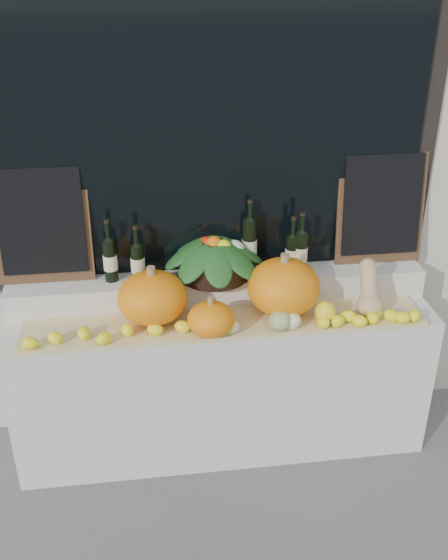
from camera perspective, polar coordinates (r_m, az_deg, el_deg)
The scene contains 18 objects.
storefront_facade at distance 3.65m, azimuth -1.78°, elevation 21.95°, with size 7.00×0.94×4.50m.
display_sill at distance 3.63m, azimuth -0.16°, elevation -9.01°, with size 2.30×0.55×0.88m, color silver.
rear_tier at distance 3.48m, azimuth -0.49°, elevation -0.64°, with size 2.30×0.25×0.16m, color silver.
straw_bedding at distance 3.27m, azimuth 0.12°, elevation -3.93°, with size 2.10×0.32×0.03m, color tan.
pumpkin_left at distance 3.23m, azimuth -6.55°, elevation -1.60°, with size 0.36×0.36×0.27m, color orange.
pumpkin_right at distance 3.29m, azimuth 5.47°, elevation -0.64°, with size 0.39×0.39×0.30m, color orange.
pumpkin_center at distance 3.11m, azimuth -1.21°, elevation -3.61°, with size 0.24×0.24×0.18m, color orange.
butternut_squash at distance 3.37m, azimuth 13.13°, elevation -1.07°, with size 0.14×0.21×0.29m.
decorative_gourds at distance 3.17m, azimuth 3.30°, elevation -3.68°, with size 0.76×0.16×0.15m.
lemon_heap at distance 3.16m, azimuth 0.39°, elevation -4.28°, with size 2.20×0.16×0.06m, color #FFF81A, non-canonical shape.
produce_bowl at distance 3.37m, azimuth -0.90°, elevation 2.17°, with size 0.58×0.58×0.24m.
wine_bottle_far_left at distance 3.38m, azimuth -10.37°, elevation 1.86°, with size 0.08×0.08×0.35m.
wine_bottle_near_left at distance 3.36m, azimuth -7.90°, elevation 1.63°, with size 0.08×0.08×0.32m.
wine_bottle_tall at distance 3.43m, azimuth 2.34°, elevation 3.29°, with size 0.08×0.08×0.41m.
wine_bottle_near_right at distance 3.44m, azimuth 6.25°, elevation 2.45°, with size 0.08×0.08×0.33m.
wine_bottle_far_right at distance 3.44m, azimuth 7.02°, elevation 2.60°, with size 0.08×0.08×0.35m.
chalkboard_left at distance 3.39m, azimuth -16.36°, elevation 4.93°, with size 0.50×0.11×0.62m.
chalkboard_right at distance 3.58m, azimuth 14.20°, elevation 6.47°, with size 0.50×0.11×0.62m.
Camera 1 is at (-0.38, -1.37, 2.60)m, focal length 40.00 mm.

